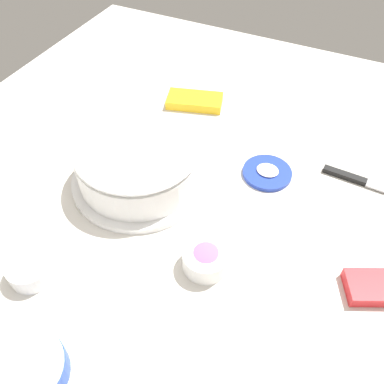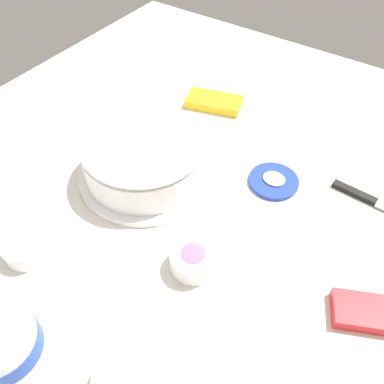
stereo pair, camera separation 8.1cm
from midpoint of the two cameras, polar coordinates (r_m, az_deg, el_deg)
The scene contains 10 objects.
ground_plane at distance 0.81m, azimuth 6.79°, elevation -4.17°, with size 1.54×1.54×0.00m, color silver.
frosted_cake at distance 0.86m, azimuth -4.20°, elevation 4.80°, with size 0.30×0.30×0.11m.
frosting_tub at distance 0.69m, azimuth -22.82°, elevation -19.65°, with size 0.12×0.12×0.08m.
frosting_tub_lid at distance 0.90m, azimuth 14.24°, elevation 1.43°, with size 0.11×0.11×0.02m.
spreading_knife at distance 0.93m, azimuth 27.35°, elevation -1.53°, with size 0.24×0.03×0.01m.
sprinkle_bowl_yellow at distance 0.79m, azimuth -20.24°, elevation -7.72°, with size 0.08×0.08×0.04m.
sprinkle_bowl_pink at distance 0.73m, azimuth 3.40°, elevation -9.80°, with size 0.09×0.09×0.05m.
sprinkle_bowl_rainbow at distance 0.65m, azimuth -5.54°, elevation -25.88°, with size 0.10×0.10×0.04m.
candy_box_lower at distance 1.09m, azimuth 5.39°, elevation 12.71°, with size 0.15×0.07×0.02m, color yellow.
candy_box_upper at distance 0.77m, azimuth 28.25°, elevation -15.48°, with size 0.15×0.06×0.02m, color red.
Camera 2 is at (-0.23, 0.44, 0.64)m, focal length 36.99 mm.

